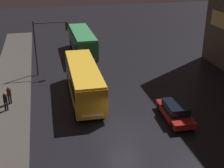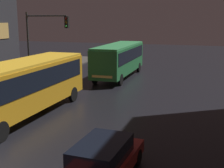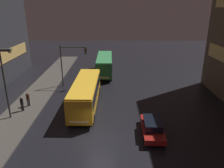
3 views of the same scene
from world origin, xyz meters
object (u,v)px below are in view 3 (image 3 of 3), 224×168
(pedestrian_near, at_px, (21,103))
(traffic_light_main, at_px, (70,59))
(bus_far, at_px, (104,63))
(pedestrian_mid, at_px, (28,98))
(street_lamp_sidewalk, at_px, (5,73))
(bus_near, at_px, (85,91))
(car_taxi, at_px, (152,127))

(pedestrian_near, height_order, traffic_light_main, traffic_light_main)
(bus_far, distance_m, pedestrian_near, 17.06)
(pedestrian_mid, xyz_separation_m, street_lamp_sidewalk, (-0.68, -2.81, 3.88))
(traffic_light_main, distance_m, street_lamp_sidewalk, 11.00)
(bus_near, height_order, bus_far, bus_near)
(bus_near, relative_size, street_lamp_sidewalk, 1.45)
(bus_far, height_order, car_taxi, bus_far)
(bus_near, bearing_deg, pedestrian_near, 11.02)
(street_lamp_sidewalk, bearing_deg, car_taxi, -11.75)
(bus_near, distance_m, street_lamp_sidewalk, 8.54)
(bus_near, relative_size, pedestrian_near, 6.25)
(car_taxi, height_order, pedestrian_near, pedestrian_near)
(bus_near, height_order, car_taxi, bus_near)
(bus_far, relative_size, car_taxi, 2.11)
(bus_far, height_order, traffic_light_main, traffic_light_main)
(bus_far, xyz_separation_m, car_taxi, (5.04, -19.12, -1.21))
(bus_far, distance_m, street_lamp_sidewalk, 18.85)
(car_taxi, relative_size, traffic_light_main, 0.78)
(traffic_light_main, bearing_deg, bus_far, 52.87)
(bus_far, height_order, pedestrian_mid, bus_far)
(bus_near, height_order, pedestrian_mid, bus_near)
(bus_far, xyz_separation_m, street_lamp_sidewalk, (-9.21, -16.16, 3.06))
(bus_near, distance_m, bus_far, 13.48)
(car_taxi, distance_m, street_lamp_sidewalk, 15.17)
(bus_near, relative_size, bus_far, 1.06)
(bus_near, relative_size, car_taxi, 2.23)
(bus_far, bearing_deg, pedestrian_near, 58.69)
(bus_near, height_order, street_lamp_sidewalk, street_lamp_sidewalk)
(bus_near, bearing_deg, street_lamp_sidewalk, 21.42)
(pedestrian_near, bearing_deg, bus_far, 36.38)
(pedestrian_near, height_order, pedestrian_mid, pedestrian_near)
(pedestrian_mid, xyz_separation_m, traffic_light_main, (3.86, 7.17, 3.05))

